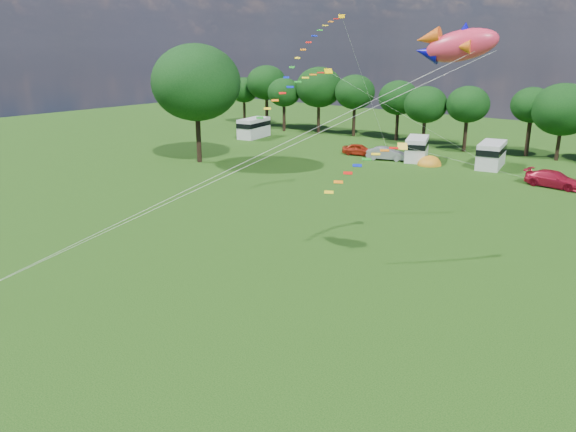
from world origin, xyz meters
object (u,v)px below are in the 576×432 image
Objects in this scene: big_tree at (196,83)px; campervan_c at (491,154)px; car_b at (386,154)px; campervan_b at (417,148)px; car_c at (554,179)px; campervan_a at (254,127)px; tent_orange at (429,165)px; car_a at (359,150)px; fish_kite at (455,45)px.

big_tree is 2.20× the size of campervan_c.
car_b is 0.72× the size of campervan_b.
campervan_b is at bearing 82.52° from car_c.
campervan_a reaches higher than campervan_b.
big_tree is at bearing -144.00° from tent_orange.
car_c reaches higher than car_a.
tent_orange is at bearing 108.57° from campervan_c.
tent_orange is at bearing -106.65° from car_b.
big_tree is at bearing 110.79° from campervan_b.
campervan_c is at bearing -98.78° from campervan_a.
big_tree is 3.10× the size of car_b.
campervan_b reaches higher than tent_orange.
fish_kite reaches higher than car_b.
fish_kite is (11.33, -37.72, 11.59)m from campervan_c.
big_tree reaches higher than campervan_a.
campervan_b is at bearing -101.13° from campervan_a.
fish_kite is at bearing -139.73° from campervan_a.
campervan_c is (8.31, 1.48, 0.06)m from campervan_b.
car_b is at bearing 109.01° from campervan_b.
big_tree is 27.91m from tent_orange.
car_b is 19.20m from car_c.
campervan_a is 1.01× the size of campervan_c.
tent_orange is (5.32, 0.54, -0.74)m from car_b.
campervan_b is at bearing 42.73° from big_tree.
car_b is 0.71× the size of campervan_c.
car_c reaches higher than tent_orange.
car_a is (12.00, 15.41, -8.31)m from big_tree.
campervan_b is at bearing -71.49° from car_b.
campervan_a reaches higher than car_c.
car_b is (16.06, 14.99, -8.26)m from big_tree.
campervan_a is at bearing 130.19° from fish_kite.
campervan_c is (27.10, 18.84, -7.52)m from big_tree.
car_c is 0.86× the size of campervan_c.
car_c is at bearing -124.76° from campervan_b.
big_tree reaches higher than car_a.
car_b is at bearing -106.88° from campervan_a.
campervan_c is (34.49, 1.66, -0.01)m from campervan_a.
fish_kite is (22.37, -33.87, 12.33)m from car_b.
car_b is 23.56m from campervan_a.
big_tree is at bearing 142.23° from fish_kite.
campervan_c reaches higher than car_a.
big_tree is at bearing 130.76° from car_a.
campervan_c is 1.58× the size of fish_kite.
big_tree reaches higher than car_c.
campervan_c is (11.04, 3.85, 0.74)m from car_b.
tent_orange is at bearing 104.76° from fish_kite.
fish_kite reaches higher than car_c.
campervan_b is at bearing 88.61° from campervan_c.
campervan_a is at bearing 113.26° from big_tree.
car_a is at bearing 52.09° from big_tree.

